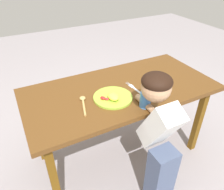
% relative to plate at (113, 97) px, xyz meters
% --- Properties ---
extents(ground_plane, '(8.00, 8.00, 0.00)m').
position_rel_plate_xyz_m(ground_plane, '(0.12, 0.10, -0.72)').
color(ground_plane, gray).
extents(dining_table, '(1.44, 0.70, 0.70)m').
position_rel_plate_xyz_m(dining_table, '(0.12, 0.10, -0.09)').
color(dining_table, '#593616').
rests_on(dining_table, ground_plane).
extents(plate, '(0.27, 0.27, 0.06)m').
position_rel_plate_xyz_m(plate, '(0.00, 0.00, 0.00)').
color(plate, '#98C039').
rests_on(plate, dining_table).
extents(fork, '(0.03, 0.23, 0.01)m').
position_rel_plate_xyz_m(fork, '(0.20, 0.03, -0.01)').
color(fork, silver).
rests_on(fork, dining_table).
extents(spoon, '(0.09, 0.21, 0.02)m').
position_rel_plate_xyz_m(spoon, '(-0.20, 0.04, -0.00)').
color(spoon, tan).
rests_on(spoon, dining_table).
extents(drinking_cup, '(0.07, 0.07, 0.11)m').
position_rel_plate_xyz_m(drinking_cup, '(0.15, -0.17, 0.04)').
color(drinking_cup, '#4083DE').
rests_on(drinking_cup, dining_table).
extents(person, '(0.18, 0.41, 0.99)m').
position_rel_plate_xyz_m(person, '(0.15, -0.35, -0.13)').
color(person, '#475472').
rests_on(person, ground_plane).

